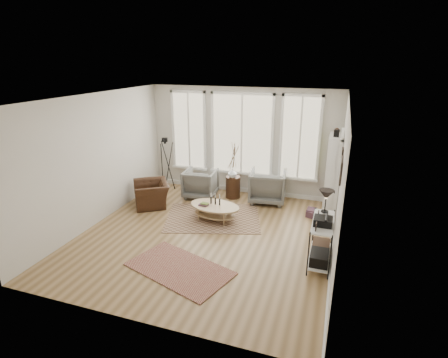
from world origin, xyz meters
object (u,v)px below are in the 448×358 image
(armchair_right, at_px, (268,186))
(coffee_table, at_px, (214,208))
(low_shelf, at_px, (322,237))
(armchair_left, at_px, (201,183))
(accent_chair, at_px, (152,194))
(bookcase, at_px, (332,173))
(side_table, at_px, (233,169))

(armchair_right, bearing_deg, coffee_table, 51.45)
(coffee_table, bearing_deg, armchair_right, 58.10)
(low_shelf, height_order, armchair_left, low_shelf)
(coffee_table, relative_size, accent_chair, 1.36)
(bookcase, distance_m, side_table, 2.53)
(bookcase, xyz_separation_m, side_table, (-2.53, 0.02, -0.16))
(coffee_table, relative_size, armchair_left, 1.51)
(low_shelf, bearing_deg, coffee_table, 157.13)
(coffee_table, distance_m, armchair_left, 1.53)
(armchair_left, bearing_deg, armchair_right, -176.41)
(bookcase, bearing_deg, coffee_table, -149.56)
(armchair_right, distance_m, accent_chair, 3.02)
(bookcase, bearing_deg, side_table, 179.56)
(armchair_right, xyz_separation_m, accent_chair, (-2.78, -1.17, -0.12))
(bookcase, relative_size, armchair_left, 2.41)
(bookcase, xyz_separation_m, low_shelf, (-0.06, -2.52, -0.44))
(coffee_table, distance_m, armchair_right, 1.78)
(armchair_right, bearing_deg, bookcase, 172.37)
(armchair_right, bearing_deg, armchair_left, 1.10)
(bookcase, bearing_deg, low_shelf, -91.28)
(side_table, distance_m, accent_chair, 2.22)
(armchair_right, relative_size, side_table, 0.56)
(low_shelf, bearing_deg, accent_chair, 162.27)
(armchair_right, bearing_deg, accent_chair, 16.24)
(armchair_right, bearing_deg, low_shelf, 114.27)
(coffee_table, bearing_deg, armchair_left, 124.01)
(side_table, xyz_separation_m, accent_chair, (-1.83, -1.16, -0.49))
(low_shelf, xyz_separation_m, accent_chair, (-4.30, 1.38, -0.20))
(armchair_right, relative_size, accent_chair, 0.99)
(coffee_table, bearing_deg, low_shelf, -22.87)
(coffee_table, xyz_separation_m, side_table, (-0.01, 1.50, 0.50))
(bookcase, relative_size, side_table, 1.24)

